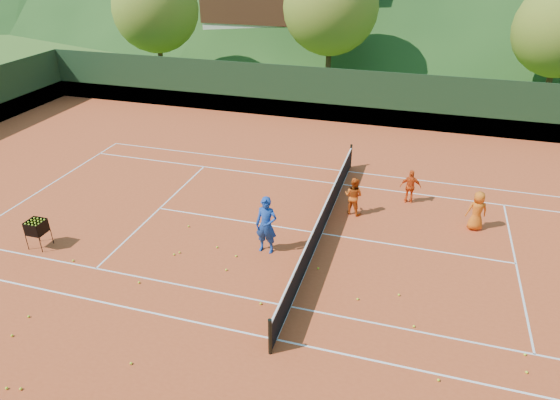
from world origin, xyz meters
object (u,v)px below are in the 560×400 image
(student_a, at_px, (353,196))
(ball_hopper, at_px, (36,228))
(student_b, at_px, (410,187))
(student_c, at_px, (477,211))
(coach, at_px, (266,225))
(tennis_net, at_px, (322,221))

(student_a, xyz_separation_m, ball_hopper, (-9.74, -5.32, 0.01))
(student_a, distance_m, ball_hopper, 11.10)
(student_b, height_order, student_c, student_c)
(student_b, bearing_deg, student_c, 144.57)
(student_b, bearing_deg, student_a, 32.76)
(student_b, xyz_separation_m, student_c, (2.38, -1.41, 0.05))
(ball_hopper, bearing_deg, student_a, 28.66)
(coach, height_order, ball_hopper, coach)
(ball_hopper, bearing_deg, student_b, 30.31)
(coach, relative_size, student_a, 1.35)
(student_a, relative_size, tennis_net, 0.12)
(student_a, relative_size, student_c, 1.01)
(coach, relative_size, tennis_net, 0.17)
(student_a, height_order, student_c, student_a)
(student_a, relative_size, ball_hopper, 1.47)
(tennis_net, distance_m, ball_hopper, 9.62)
(student_a, distance_m, student_c, 4.37)
(student_a, height_order, tennis_net, student_a)
(coach, height_order, student_a, coach)
(tennis_net, bearing_deg, coach, -133.62)
(student_a, xyz_separation_m, tennis_net, (-0.80, -1.78, -0.24))
(tennis_net, xyz_separation_m, ball_hopper, (-8.94, -3.55, 0.25))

